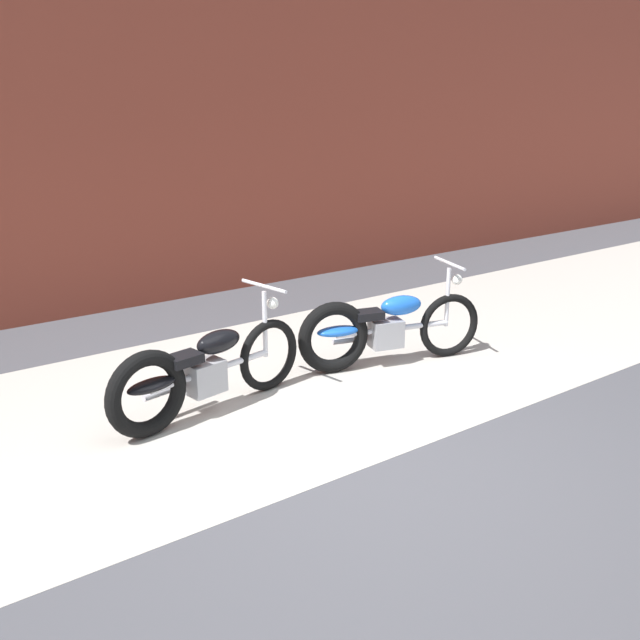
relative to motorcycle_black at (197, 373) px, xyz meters
name	(u,v)px	position (x,y,z in m)	size (l,w,h in m)	color
ground_plane	(368,467)	(0.63, -1.51, -0.40)	(80.00, 80.00, 0.00)	#47474C
sidewalk_slab	(250,389)	(0.63, 0.24, -0.40)	(36.00, 3.50, 0.01)	#B2ADA3
brick_building_wall	(99,87)	(0.63, 3.69, 2.33)	(36.00, 0.50, 5.46)	brown
motorcycle_black	(197,373)	(0.00, 0.00, 0.00)	(1.99, 0.64, 1.03)	black
motorcycle_blue	(379,329)	(2.00, 0.01, 0.00)	(1.96, 0.77, 1.03)	black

